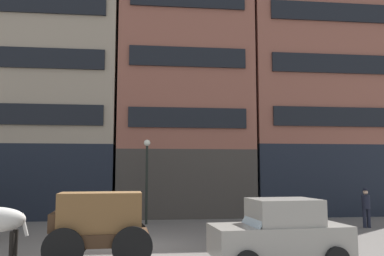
{
  "coord_description": "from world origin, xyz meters",
  "views": [
    {
      "loc": [
        0.65,
        -13.9,
        2.62
      ],
      "look_at": [
        2.44,
        2.06,
        4.32
      ],
      "focal_mm": 37.1,
      "sensor_mm": 36.0,
      "label": 1
    }
  ],
  "objects_px": {
    "cargo_wagon": "(98,222)",
    "streetlamp_curbside": "(147,169)",
    "pedestrian_officer": "(366,206)",
    "sedan_dark": "(280,233)"
  },
  "relations": [
    {
      "from": "cargo_wagon",
      "to": "sedan_dark",
      "type": "xyz_separation_m",
      "value": [
        5.0,
        -1.0,
        -0.23
      ]
    },
    {
      "from": "cargo_wagon",
      "to": "pedestrian_officer",
      "type": "height_order",
      "value": "cargo_wagon"
    },
    {
      "from": "cargo_wagon",
      "to": "pedestrian_officer",
      "type": "bearing_deg",
      "value": 26.74
    },
    {
      "from": "pedestrian_officer",
      "to": "cargo_wagon",
      "type": "bearing_deg",
      "value": -153.26
    },
    {
      "from": "streetlamp_curbside",
      "to": "cargo_wagon",
      "type": "bearing_deg",
      "value": -99.46
    },
    {
      "from": "cargo_wagon",
      "to": "pedestrian_officer",
      "type": "xyz_separation_m",
      "value": [
        11.36,
        5.72,
        -0.17
      ]
    },
    {
      "from": "cargo_wagon",
      "to": "sedan_dark",
      "type": "distance_m",
      "value": 5.1
    },
    {
      "from": "sedan_dark",
      "to": "streetlamp_curbside",
      "type": "relative_size",
      "value": 0.93
    },
    {
      "from": "cargo_wagon",
      "to": "streetlamp_curbside",
      "type": "relative_size",
      "value": 0.72
    },
    {
      "from": "pedestrian_officer",
      "to": "streetlamp_curbside",
      "type": "xyz_separation_m",
      "value": [
        -10.02,
        2.32,
        1.69
      ]
    }
  ]
}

